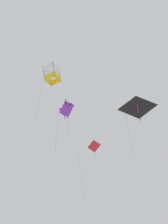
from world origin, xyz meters
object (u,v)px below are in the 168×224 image
object	(u,v)px
kite_fish_upper_right	(65,110)
kite_diamond_far_centre	(67,109)
kite_diamond_highest	(94,146)
kite_box_near_right	(52,74)
kite_delta_near_left	(138,108)

from	to	relation	value
kite_fish_upper_right	kite_diamond_far_centre	distance (m)	8.91
kite_diamond_highest	kite_fish_upper_right	xyz separation A→B (m)	(5.15, -9.05, -2.31)
kite_box_near_right	kite_diamond_far_centre	world-z (taller)	kite_box_near_right
kite_diamond_highest	kite_box_near_right	distance (m)	18.03
kite_diamond_far_centre	kite_delta_near_left	distance (m)	9.42
kite_diamond_highest	kite_box_near_right	size ratio (longest dim) A/B	1.20
kite_diamond_highest	kite_fish_upper_right	distance (m)	10.66
kite_fish_upper_right	kite_delta_near_left	distance (m)	9.73
kite_box_near_right	kite_diamond_far_centre	xyz separation A→B (m)	(0.18, 2.10, -4.62)
kite_diamond_highest	kite_delta_near_left	distance (m)	14.40
kite_diamond_highest	kite_box_near_right	bearing A→B (deg)	-97.58
kite_diamond_far_centre	kite_box_near_right	bearing A→B (deg)	-130.19
kite_box_near_right	kite_diamond_far_centre	size ratio (longest dim) A/B	1.27
kite_box_near_right	kite_delta_near_left	xyz separation A→B (m)	(2.69, 10.41, -0.95)
kite_box_near_right	kite_fish_upper_right	xyz separation A→B (m)	(-5.04, 5.23, 1.89)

